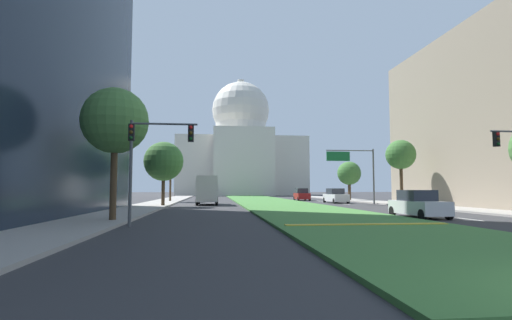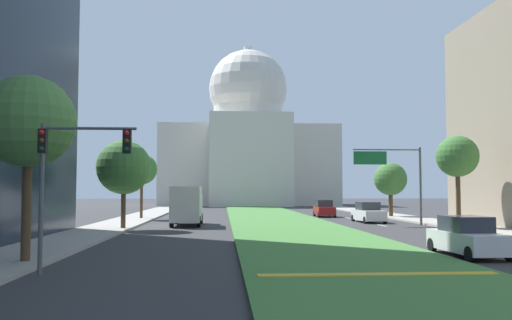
# 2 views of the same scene
# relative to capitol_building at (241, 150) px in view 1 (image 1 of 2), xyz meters

# --- Properties ---
(ground_plane) EXTENTS (260.00, 260.00, 0.00)m
(ground_plane) POSITION_rel_capitol_building_xyz_m (0.00, -48.95, -12.22)
(ground_plane) COLOR #333335
(grass_median) EXTENTS (8.78, 89.43, 0.14)m
(grass_median) POSITION_rel_capitol_building_xyz_m (0.00, -53.92, -12.15)
(grass_median) COLOR #427A38
(grass_median) RESTS_ON ground_plane
(median_curb_nose) EXTENTS (7.90, 0.50, 0.04)m
(median_curb_nose) POSITION_rel_capitol_building_xyz_m (0.00, -85.81, -12.06)
(median_curb_nose) COLOR gold
(median_curb_nose) RESTS_ON grass_median
(lane_dashes_right) EXTENTS (0.16, 55.70, 0.01)m
(lane_dashes_right) POSITION_rel_capitol_building_xyz_m (8.09, -53.12, -12.21)
(lane_dashes_right) COLOR silver
(lane_dashes_right) RESTS_ON ground_plane
(sidewalk_left) EXTENTS (4.00, 89.43, 0.15)m
(sidewalk_left) POSITION_rel_capitol_building_xyz_m (-13.79, -58.89, -12.14)
(sidewalk_left) COLOR #9E9991
(sidewalk_left) RESTS_ON ground_plane
(sidewalk_right) EXTENTS (4.00, 89.43, 0.15)m
(sidewalk_right) POSITION_rel_capitol_building_xyz_m (13.79, -58.89, -12.14)
(sidewalk_right) COLOR #9E9991
(sidewalk_right) RESTS_ON ground_plane
(capitol_building) EXTENTS (33.72, 22.68, 31.77)m
(capitol_building) POSITION_rel_capitol_building_xyz_m (0.00, 0.00, 0.00)
(capitol_building) COLOR beige
(capitol_building) RESTS_ON ground_plane
(traffic_light_near_left) EXTENTS (3.34, 0.35, 5.20)m
(traffic_light_near_left) POSITION_rel_capitol_building_xyz_m (-10.45, -84.32, -8.42)
(traffic_light_near_left) COLOR #515456
(traffic_light_near_left) RESTS_ON ground_plane
(overhead_guide_sign) EXTENTS (5.82, 0.20, 6.50)m
(overhead_guide_sign) POSITION_rel_capitol_building_xyz_m (9.30, -60.05, -7.56)
(overhead_guide_sign) COLOR #515456
(overhead_guide_sign) RESTS_ON ground_plane
(street_tree_left_near) EXTENTS (3.67, 3.67, 7.46)m
(street_tree_left_near) POSITION_rel_capitol_building_xyz_m (-12.75, -81.65, -6.63)
(street_tree_left_near) COLOR #4C3823
(street_tree_left_near) RESTS_ON ground_plane
(street_tree_left_mid) EXTENTS (3.99, 3.99, 6.59)m
(street_tree_left_mid) POSITION_rel_capitol_building_xyz_m (-12.34, -63.79, -7.64)
(street_tree_left_mid) COLOR #4C3823
(street_tree_left_mid) RESTS_ON ground_plane
(street_tree_right_mid) EXTENTS (3.15, 3.15, 7.06)m
(street_tree_right_mid) POSITION_rel_capitol_building_xyz_m (12.70, -64.37, -6.79)
(street_tree_right_mid) COLOR #4C3823
(street_tree_right_mid) RESTS_ON ground_plane
(street_tree_left_far) EXTENTS (3.07, 3.07, 6.55)m
(street_tree_left_far) POSITION_rel_capitol_building_xyz_m (-13.16, -49.91, -7.24)
(street_tree_left_far) COLOR #4C3823
(street_tree_left_far) RESTS_ON ground_plane
(street_tree_right_far) EXTENTS (3.51, 3.51, 5.87)m
(street_tree_right_far) POSITION_rel_capitol_building_xyz_m (12.93, -47.86, -8.13)
(street_tree_right_far) COLOR #4C3823
(street_tree_right_far) RESTS_ON ground_plane
(sedan_lead_stopped) EXTENTS (2.02, 4.55, 1.75)m
(sedan_lead_stopped) POSITION_rel_capitol_building_xyz_m (5.72, -80.20, -11.40)
(sedan_lead_stopped) COLOR silver
(sedan_lead_stopped) RESTS_ON ground_plane
(sedan_midblock) EXTENTS (2.10, 4.73, 1.85)m
(sedan_midblock) POSITION_rel_capitol_building_xyz_m (8.11, -56.10, -11.36)
(sedan_midblock) COLOR silver
(sedan_midblock) RESTS_ON ground_plane
(sedan_distant) EXTENTS (2.03, 4.25, 1.85)m
(sedan_distant) POSITION_rel_capitol_building_xyz_m (6.08, -46.01, -11.36)
(sedan_distant) COLOR maroon
(sedan_distant) RESTS_ON ground_plane
(box_truck_delivery) EXTENTS (2.40, 6.40, 3.20)m
(box_truck_delivery) POSITION_rel_capitol_building_xyz_m (-7.97, -59.57, -10.54)
(box_truck_delivery) COLOR #BCBCC1
(box_truck_delivery) RESTS_ON ground_plane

